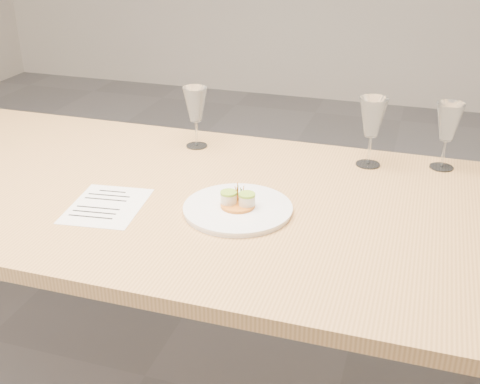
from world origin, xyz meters
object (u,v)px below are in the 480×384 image
(dining_table, at_px, (129,204))
(wine_glass_1, at_px, (372,119))
(wine_glass_2, at_px, (448,123))
(dinner_plate, at_px, (238,208))
(wine_glass_0, at_px, (195,106))
(recipe_sheet, at_px, (107,206))

(dining_table, xyz_separation_m, wine_glass_1, (0.67, 0.36, 0.22))
(dining_table, relative_size, wine_glass_2, 11.29)
(dinner_plate, relative_size, wine_glass_1, 1.34)
(dining_table, height_order, wine_glass_0, wine_glass_0)
(wine_glass_1, height_order, wine_glass_2, wine_glass_1)
(dining_table, xyz_separation_m, dinner_plate, (0.37, -0.07, 0.08))
(wine_glass_1, bearing_deg, wine_glass_0, -178.73)
(wine_glass_0, height_order, wine_glass_1, wine_glass_1)
(dinner_plate, xyz_separation_m, recipe_sheet, (-0.36, -0.08, -0.01))
(recipe_sheet, distance_m, wine_glass_1, 0.85)
(wine_glass_2, bearing_deg, wine_glass_0, -175.75)
(recipe_sheet, height_order, wine_glass_1, wine_glass_1)
(wine_glass_2, bearing_deg, wine_glass_1, -168.20)
(wine_glass_0, height_order, wine_glass_2, wine_glass_2)
(wine_glass_0, bearing_deg, dinner_plate, -55.98)
(recipe_sheet, xyz_separation_m, wine_glass_0, (0.07, 0.50, 0.15))
(dining_table, xyz_separation_m, recipe_sheet, (0.01, -0.15, 0.07))
(recipe_sheet, bearing_deg, wine_glass_1, 30.96)
(dinner_plate, bearing_deg, recipe_sheet, -167.64)
(dining_table, bearing_deg, recipe_sheet, -85.42)
(dining_table, bearing_deg, wine_glass_0, 76.27)
(wine_glass_0, bearing_deg, wine_glass_1, 1.27)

